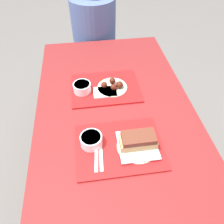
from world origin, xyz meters
name	(u,v)px	position (x,y,z in m)	size (l,w,h in m)	color
ground_plane	(115,177)	(0.00, 0.00, 0.00)	(12.00, 12.00, 0.00)	#605B56
picnic_table	(117,126)	(0.00, 0.00, 0.66)	(0.94, 1.76, 0.74)	maroon
picnic_bench_far	(100,61)	(0.00, 1.10, 0.40)	(0.89, 0.28, 0.47)	maroon
tray_near	(119,147)	(-0.02, -0.21, 0.75)	(0.44, 0.33, 0.01)	red
tray_far	(105,88)	(-0.04, 0.25, 0.75)	(0.44, 0.33, 0.01)	red
bowl_coleslaw_near	(91,140)	(-0.16, -0.18, 0.79)	(0.11, 0.11, 0.06)	white
brisket_sandwich_plate	(138,142)	(0.07, -0.23, 0.79)	(0.21, 0.21, 0.09)	beige
plastic_fork_near	(96,156)	(-0.14, -0.26, 0.76)	(0.03, 0.17, 0.00)	white
plastic_knife_near	(101,156)	(-0.12, -0.26, 0.76)	(0.03, 0.17, 0.00)	white
condiment_packet	(120,134)	(0.00, -0.14, 0.76)	(0.04, 0.03, 0.01)	teal
bowl_coleslaw_far	(82,87)	(-0.19, 0.24, 0.79)	(0.11, 0.11, 0.06)	white
wings_plate_far	(113,86)	(0.01, 0.24, 0.77)	(0.19, 0.19, 0.05)	beige
napkin_far	(105,92)	(-0.04, 0.20, 0.76)	(0.15, 0.10, 0.01)	white
person_seated_across	(94,25)	(-0.04, 1.10, 0.78)	(0.40, 0.40, 0.75)	#4C6093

